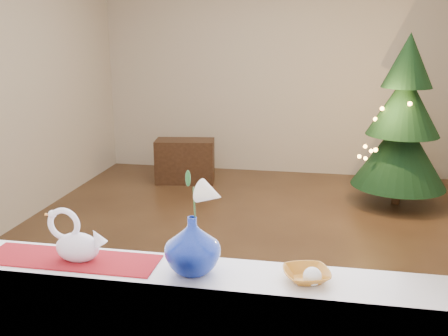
{
  "coord_description": "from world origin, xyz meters",
  "views": [
    {
      "loc": [
        0.55,
        -4.04,
        1.78
      ],
      "look_at": [
        0.06,
        -1.4,
        1.06
      ],
      "focal_mm": 40.0,
      "sensor_mm": 36.0,
      "label": 1
    }
  ],
  "objects_px": {
    "swan": "(77,236)",
    "blue_vase": "(192,241)",
    "side_table": "(185,161)",
    "paperweight": "(312,276)",
    "amber_dish": "(306,276)",
    "xmas_tree": "(403,121)"
  },
  "relations": [
    {
      "from": "swan",
      "to": "amber_dish",
      "type": "xyz_separation_m",
      "value": [
        0.89,
        -0.0,
        -0.08
      ]
    },
    {
      "from": "side_table",
      "to": "paperweight",
      "type": "bearing_deg",
      "value": -77.63
    },
    {
      "from": "amber_dish",
      "to": "swan",
      "type": "bearing_deg",
      "value": 179.83
    },
    {
      "from": "swan",
      "to": "xmas_tree",
      "type": "xyz_separation_m",
      "value": [
        1.8,
        3.76,
        -0.11
      ]
    },
    {
      "from": "paperweight",
      "to": "xmas_tree",
      "type": "xyz_separation_m",
      "value": [
        0.89,
        3.8,
        -0.05
      ]
    },
    {
      "from": "xmas_tree",
      "to": "swan",
      "type": "bearing_deg",
      "value": -115.55
    },
    {
      "from": "swan",
      "to": "side_table",
      "type": "height_order",
      "value": "swan"
    },
    {
      "from": "xmas_tree",
      "to": "side_table",
      "type": "relative_size",
      "value": 2.54
    },
    {
      "from": "swan",
      "to": "blue_vase",
      "type": "xyz_separation_m",
      "value": [
        0.47,
        -0.01,
        0.02
      ]
    },
    {
      "from": "amber_dish",
      "to": "side_table",
      "type": "height_order",
      "value": "amber_dish"
    },
    {
      "from": "swan",
      "to": "xmas_tree",
      "type": "height_order",
      "value": "xmas_tree"
    },
    {
      "from": "side_table",
      "to": "swan",
      "type": "bearing_deg",
      "value": -89.12
    },
    {
      "from": "blue_vase",
      "to": "paperweight",
      "type": "distance_m",
      "value": 0.45
    },
    {
      "from": "blue_vase",
      "to": "side_table",
      "type": "relative_size",
      "value": 0.35
    },
    {
      "from": "swan",
      "to": "xmas_tree",
      "type": "relative_size",
      "value": 0.13
    },
    {
      "from": "swan",
      "to": "blue_vase",
      "type": "height_order",
      "value": "blue_vase"
    },
    {
      "from": "paperweight",
      "to": "xmas_tree",
      "type": "relative_size",
      "value": 0.04
    },
    {
      "from": "swan",
      "to": "paperweight",
      "type": "bearing_deg",
      "value": -8.78
    },
    {
      "from": "swan",
      "to": "amber_dish",
      "type": "distance_m",
      "value": 0.89
    },
    {
      "from": "amber_dish",
      "to": "xmas_tree",
      "type": "distance_m",
      "value": 3.87
    },
    {
      "from": "paperweight",
      "to": "swan",
      "type": "bearing_deg",
      "value": 177.83
    },
    {
      "from": "paperweight",
      "to": "xmas_tree",
      "type": "distance_m",
      "value": 3.9
    }
  ]
}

